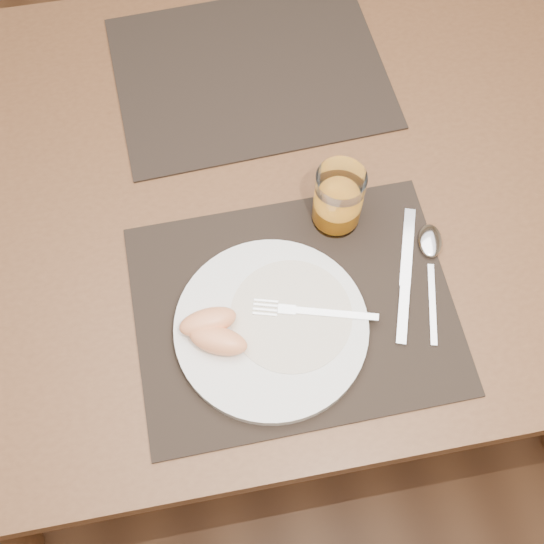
{
  "coord_description": "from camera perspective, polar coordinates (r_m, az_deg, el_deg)",
  "views": [
    {
      "loc": [
        -0.11,
        -0.58,
        1.65
      ],
      "look_at": [
        -0.03,
        -0.17,
        0.77
      ],
      "focal_mm": 45.0,
      "sensor_mm": 36.0,
      "label": 1
    }
  ],
  "objects": [
    {
      "name": "ground",
      "position": [
        1.75,
        -0.09,
        -5.92
      ],
      "size": [
        5.0,
        5.0,
        0.0
      ],
      "primitive_type": "plane",
      "color": "#54331D",
      "rests_on": "ground"
    },
    {
      "name": "table",
      "position": [
        1.14,
        -0.14,
        5.37
      ],
      "size": [
        1.4,
        0.9,
        0.75
      ],
      "color": "brown",
      "rests_on": "ground"
    },
    {
      "name": "placemat_near",
      "position": [
        0.97,
        1.87,
        -3.08
      ],
      "size": [
        0.45,
        0.36,
        0.0
      ],
      "primitive_type": "cube",
      "rotation": [
        0.0,
        0.0,
        0.01
      ],
      "color": "black",
      "rests_on": "table"
    },
    {
      "name": "placemat_far",
      "position": [
        1.21,
        -1.87,
        16.37
      ],
      "size": [
        0.47,
        0.37,
        0.0
      ],
      "primitive_type": "cube",
      "rotation": [
        0.0,
        0.0,
        0.05
      ],
      "color": "black",
      "rests_on": "table"
    },
    {
      "name": "plate",
      "position": [
        0.95,
        -0.06,
        -4.68
      ],
      "size": [
        0.27,
        0.27,
        0.02
      ],
      "primitive_type": "cylinder",
      "color": "white",
      "rests_on": "placemat_near"
    },
    {
      "name": "plate_dressing",
      "position": [
        0.95,
        1.62,
        -3.62
      ],
      "size": [
        0.17,
        0.17,
        0.0
      ],
      "color": "white",
      "rests_on": "plate"
    },
    {
      "name": "fork",
      "position": [
        0.95,
        2.71,
        -3.29
      ],
      "size": [
        0.17,
        0.06,
        0.0
      ],
      "color": "silver",
      "rests_on": "plate"
    },
    {
      "name": "knife",
      "position": [
        1.0,
        11.05,
        -1.13
      ],
      "size": [
        0.09,
        0.21,
        0.01
      ],
      "color": "silver",
      "rests_on": "placemat_near"
    },
    {
      "name": "spoon",
      "position": [
        1.03,
        13.11,
        1.82
      ],
      "size": [
        0.07,
        0.19,
        0.01
      ],
      "color": "silver",
      "rests_on": "placemat_near"
    },
    {
      "name": "juice_glass",
      "position": [
        1.0,
        5.54,
        5.95
      ],
      "size": [
        0.07,
        0.07,
        0.11
      ],
      "color": "white",
      "rests_on": "placemat_near"
    },
    {
      "name": "grapefruit_wedges",
      "position": [
        0.92,
        -4.95,
        -4.95
      ],
      "size": [
        0.1,
        0.09,
        0.03
      ],
      "color": "#FFA368",
      "rests_on": "plate"
    }
  ]
}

